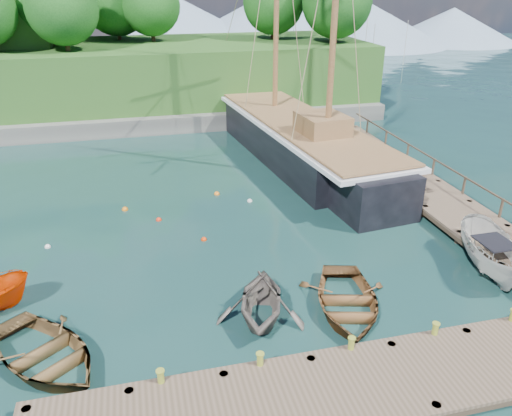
# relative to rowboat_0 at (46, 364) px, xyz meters

# --- Properties ---
(ground) EXTENTS (160.00, 160.00, 0.00)m
(ground) POSITION_rel_rowboat_0_xyz_m (7.57, 2.76, 0.00)
(ground) COLOR #15322D
(ground) RESTS_ON ground
(dock_near) EXTENTS (20.00, 3.20, 1.10)m
(dock_near) POSITION_rel_rowboat_0_xyz_m (9.57, -3.74, 0.43)
(dock_near) COLOR brown
(dock_near) RESTS_ON ground
(dock_east) EXTENTS (3.20, 24.00, 1.10)m
(dock_east) POSITION_rel_rowboat_0_xyz_m (19.07, 9.76, 0.43)
(dock_east) COLOR brown
(dock_east) RESTS_ON ground
(bollard_0) EXTENTS (0.26, 0.26, 0.45)m
(bollard_0) POSITION_rel_rowboat_0_xyz_m (3.57, -2.34, 0.00)
(bollard_0) COLOR olive
(bollard_0) RESTS_ON ground
(bollard_1) EXTENTS (0.26, 0.26, 0.45)m
(bollard_1) POSITION_rel_rowboat_0_xyz_m (6.57, -2.34, 0.00)
(bollard_1) COLOR olive
(bollard_1) RESTS_ON ground
(bollard_2) EXTENTS (0.26, 0.26, 0.45)m
(bollard_2) POSITION_rel_rowboat_0_xyz_m (9.57, -2.34, 0.00)
(bollard_2) COLOR olive
(bollard_2) RESTS_ON ground
(bollard_3) EXTENTS (0.26, 0.26, 0.45)m
(bollard_3) POSITION_rel_rowboat_0_xyz_m (12.57, -2.34, 0.00)
(bollard_3) COLOR olive
(bollard_3) RESTS_ON ground
(bollard_4) EXTENTS (0.26, 0.26, 0.45)m
(bollard_4) POSITION_rel_rowboat_0_xyz_m (15.57, -2.34, 0.00)
(bollard_4) COLOR olive
(bollard_4) RESTS_ON ground
(rowboat_0) EXTENTS (5.78, 6.04, 1.02)m
(rowboat_0) POSITION_rel_rowboat_0_xyz_m (0.00, 0.00, 0.00)
(rowboat_0) COLOR brown
(rowboat_0) RESTS_ON ground
(rowboat_1) EXTENTS (4.24, 4.58, 1.99)m
(rowboat_1) POSITION_rel_rowboat_0_xyz_m (7.36, 0.57, 0.00)
(rowboat_1) COLOR #5F5750
(rowboat_1) RESTS_ON ground
(rowboat_2) EXTENTS (4.54, 5.50, 0.99)m
(rowboat_2) POSITION_rel_rowboat_0_xyz_m (10.60, 0.33, 0.00)
(rowboat_2) COLOR brown
(rowboat_2) RESTS_ON ground
(cabin_boat_white) EXTENTS (3.20, 5.35, 1.94)m
(cabin_boat_white) POSITION_rel_rowboat_0_xyz_m (17.57, 1.37, 0.00)
(cabin_boat_white) COLOR beige
(cabin_boat_white) RESTS_ON ground
(schooner) EXTENTS (7.54, 28.44, 21.02)m
(schooner) POSITION_rel_rowboat_0_xyz_m (14.15, 17.04, 1.17)
(schooner) COLOR black
(schooner) RESTS_ON ground
(mooring_buoy_0) EXTENTS (0.28, 0.28, 0.28)m
(mooring_buoy_0) POSITION_rel_rowboat_0_xyz_m (-0.92, 8.08, 0.00)
(mooring_buoy_0) COLOR silver
(mooring_buoy_0) RESTS_ON ground
(mooring_buoy_1) EXTENTS (0.29, 0.29, 0.29)m
(mooring_buoy_1) POSITION_rel_rowboat_0_xyz_m (4.27, 9.68, 0.00)
(mooring_buoy_1) COLOR red
(mooring_buoy_1) RESTS_ON ground
(mooring_buoy_2) EXTENTS (0.28, 0.28, 0.28)m
(mooring_buoy_2) POSITION_rel_rowboat_0_xyz_m (6.21, 7.03, 0.00)
(mooring_buoy_2) COLOR red
(mooring_buoy_2) RESTS_ON ground
(mooring_buoy_3) EXTENTS (0.29, 0.29, 0.29)m
(mooring_buoy_3) POSITION_rel_rowboat_0_xyz_m (9.35, 10.84, 0.00)
(mooring_buoy_3) COLOR silver
(mooring_buoy_3) RESTS_ON ground
(mooring_buoy_4) EXTENTS (0.34, 0.34, 0.34)m
(mooring_buoy_4) POSITION_rel_rowboat_0_xyz_m (2.59, 11.38, 0.00)
(mooring_buoy_4) COLOR orange
(mooring_buoy_4) RESTS_ON ground
(mooring_buoy_5) EXTENTS (0.31, 0.31, 0.31)m
(mooring_buoy_5) POSITION_rel_rowboat_0_xyz_m (7.74, 12.26, 0.00)
(mooring_buoy_5) COLOR orange
(mooring_buoy_5) RESTS_ON ground
(headland) EXTENTS (51.00, 19.31, 12.90)m
(headland) POSITION_rel_rowboat_0_xyz_m (-5.30, 34.12, 5.54)
(headland) COLOR #474744
(headland) RESTS_ON ground
(distant_ridge) EXTENTS (117.00, 40.00, 10.00)m
(distant_ridge) POSITION_rel_rowboat_0_xyz_m (11.88, 72.76, 4.35)
(distant_ridge) COLOR #728CA5
(distant_ridge) RESTS_ON ground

